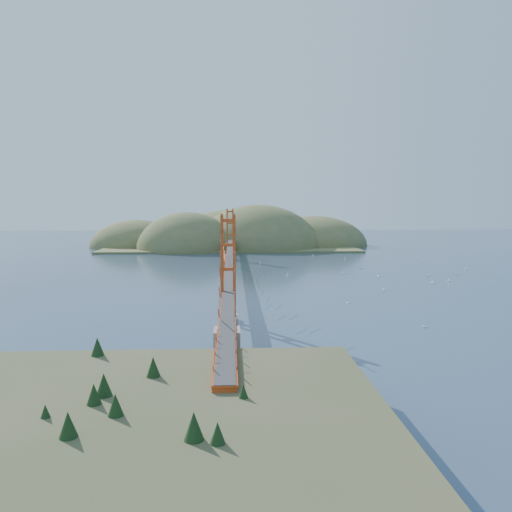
{
  "coord_description": "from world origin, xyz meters",
  "views": [
    {
      "loc": [
        0.42,
        -83.0,
        12.77
      ],
      "look_at": [
        4.43,
        0.0,
        4.03
      ],
      "focal_mm": 35.0,
      "sensor_mm": 36.0,
      "label": 1
    }
  ],
  "objects_px": {
    "bridge": "(229,238)",
    "sailboat_2": "(448,281)",
    "sailboat_0": "(378,275)",
    "sailboat_1": "(361,268)",
    "fort": "(232,371)"
  },
  "relations": [
    {
      "from": "fort",
      "to": "sailboat_2",
      "type": "distance_m",
      "value": 56.74
    },
    {
      "from": "sailboat_0",
      "to": "sailboat_1",
      "type": "distance_m",
      "value": 10.46
    },
    {
      "from": "sailboat_2",
      "to": "bridge",
      "type": "bearing_deg",
      "value": 174.04
    },
    {
      "from": "sailboat_0",
      "to": "sailboat_2",
      "type": "distance_m",
      "value": 11.74
    },
    {
      "from": "fort",
      "to": "bridge",
      "type": "bearing_deg",
      "value": 90.48
    },
    {
      "from": "sailboat_1",
      "to": "fort",
      "type": "bearing_deg",
      "value": -112.58
    },
    {
      "from": "fort",
      "to": "sailboat_1",
      "type": "distance_m",
      "value": 66.48
    },
    {
      "from": "sailboat_0",
      "to": "sailboat_1",
      "type": "bearing_deg",
      "value": 91.98
    },
    {
      "from": "bridge",
      "to": "sailboat_2",
      "type": "bearing_deg",
      "value": -5.96
    },
    {
      "from": "bridge",
      "to": "sailboat_1",
      "type": "xyz_separation_m",
      "value": [
        25.93,
        13.4,
        -6.86
      ]
    },
    {
      "from": "fort",
      "to": "sailboat_2",
      "type": "bearing_deg",
      "value": 51.22
    },
    {
      "from": "bridge",
      "to": "sailboat_2",
      "type": "relative_size",
      "value": 163.57
    },
    {
      "from": "bridge",
      "to": "fort",
      "type": "distance_m",
      "value": 48.4
    },
    {
      "from": "bridge",
      "to": "sailboat_0",
      "type": "height_order",
      "value": "bridge"
    },
    {
      "from": "bridge",
      "to": "sailboat_2",
      "type": "distance_m",
      "value": 36.78
    }
  ]
}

